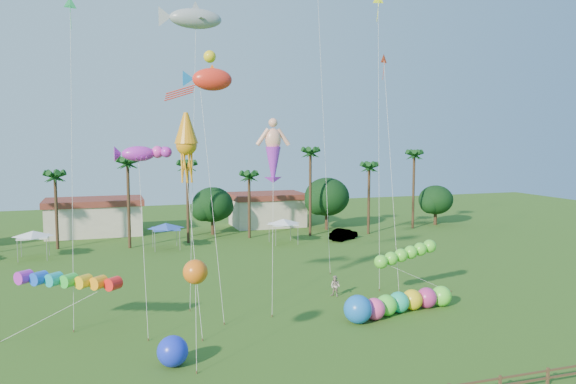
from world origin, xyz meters
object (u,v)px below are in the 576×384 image
object	(u,v)px
caterpillar_inflatable	(395,303)
blue_ball	(173,351)
spectator_b	(335,286)
car_b	(344,234)

from	to	relation	value
caterpillar_inflatable	blue_ball	xyz separation A→B (m)	(-16.59, -4.32, 0.05)
spectator_b	blue_ball	world-z (taller)	blue_ball
spectator_b	car_b	bearing A→B (deg)	114.64
blue_ball	caterpillar_inflatable	bearing A→B (deg)	14.60
blue_ball	car_b	bearing A→B (deg)	52.63
car_b	caterpillar_inflatable	distance (m)	30.04
spectator_b	caterpillar_inflatable	bearing A→B (deg)	-17.83
caterpillar_inflatable	blue_ball	world-z (taller)	caterpillar_inflatable
spectator_b	blue_ball	distance (m)	17.45
spectator_b	caterpillar_inflatable	size ratio (longest dim) A/B	0.17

